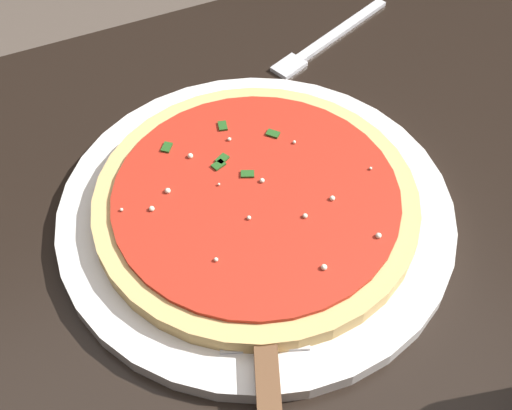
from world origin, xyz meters
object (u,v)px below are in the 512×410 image
fork (326,41)px  pizza (256,202)px  pizza_server (267,379)px  serving_plate (256,214)px

fork → pizza: bearing=48.5°
pizza_server → serving_plate: bearing=-111.4°
serving_plate → pizza_server: 0.17m
serving_plate → pizza: size_ratio=1.23×
serving_plate → fork: 0.27m
serving_plate → fork: (-0.18, -0.20, -0.01)m
pizza → pizza_server: (0.06, 0.16, -0.00)m
pizza_server → fork: bearing=-123.8°
serving_plate → fork: size_ratio=2.00×
pizza_server → pizza: bearing=-111.4°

